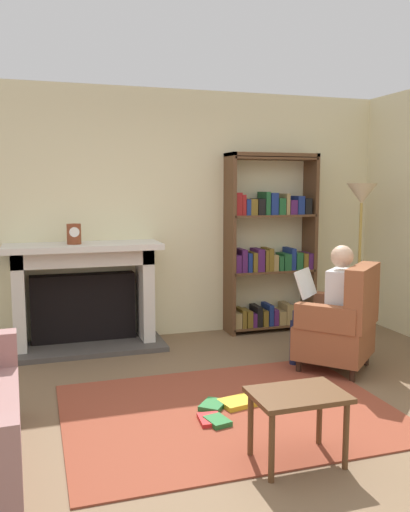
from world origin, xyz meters
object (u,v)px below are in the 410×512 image
Objects in this scene: side_table at (298,403)px; mantel_clock at (74,234)px; floor_lamp at (361,208)px; fireplace at (84,292)px; armchair_reading at (342,324)px; bookshelf at (270,248)px; seated_reader at (330,301)px.

mantel_clock is at bearing 111.81° from side_table.
fireplace is at bearing 168.92° from floor_lamp.
floor_lamp is (0.74, 0.87, 1.01)m from armchair_reading.
fireplace is 2.59m from armchair_reading.
armchair_reading is (2.23, -1.33, -0.76)m from mantel_clock.
fireplace is at bearing 109.50° from side_table.
fireplace is 0.94× the size of floor_lamp.
mantel_clock is 2.21m from bookshelf.
fireplace is 1.39× the size of seated_reader.
mantel_clock is 3.03m from side_table.
bookshelf is 1.20× the size of floor_lamp.
floor_lamp is at bearing -173.24° from armchair_reading.
bookshelf is at bearing -131.09° from armchair_reading.
mantel_clock is (-0.09, -0.10, 0.61)m from fireplace.
fireplace is 2.47m from seated_reader.
seated_reader is 1.83m from side_table.
side_table is (1.08, -2.71, -0.82)m from mantel_clock.
floor_lamp reaches higher than armchair_reading.
bookshelf is at bearing 142.71° from floor_lamp.
seated_reader reaches higher than side_table.
armchair_reading is 1.73× the size of side_table.
floor_lamp reaches higher than mantel_clock.
mantel_clock is at bearing -130.73° from fireplace.
side_table is at bearing 10.93° from seated_reader.
mantel_clock reaches higher than side_table.
fireplace is 2.14m from bookshelf.
seated_reader reaches higher than armchair_reading.
floor_lamp reaches higher than seated_reader.
fireplace is at bearing -179.10° from bookshelf.
seated_reader is at bearing -90.00° from armchair_reading.
armchair_reading is at bearing -88.23° from bookshelf.
side_table is (-1.15, -1.38, -0.05)m from armchair_reading.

